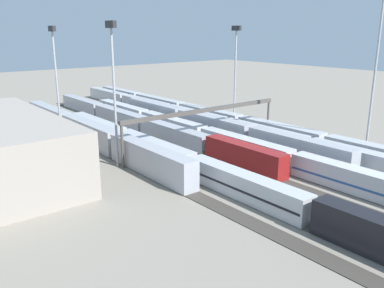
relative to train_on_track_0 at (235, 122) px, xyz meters
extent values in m
plane|color=gray|center=(-4.29, 17.50, -2.04)|extent=(400.00, 400.00, 0.00)
cube|color=#4C443D|center=(-4.29, 0.00, -1.98)|extent=(140.00, 2.80, 0.12)
cube|color=#3D3833|center=(-4.29, 5.00, -1.98)|extent=(140.00, 2.80, 0.12)
cube|color=#3D3833|center=(-4.29, 10.00, -1.98)|extent=(140.00, 2.80, 0.12)
cube|color=#4C443D|center=(-4.29, 15.00, -1.98)|extent=(140.00, 2.80, 0.12)
cube|color=#3D3833|center=(-4.29, 20.00, -1.98)|extent=(140.00, 2.80, 0.12)
cube|color=#3D3833|center=(-4.29, 25.00, -1.98)|extent=(140.00, 2.80, 0.12)
cube|color=#4C443D|center=(-4.29, 30.00, -1.98)|extent=(140.00, 2.80, 0.12)
cube|color=#3D3833|center=(-4.29, 35.00, -1.98)|extent=(140.00, 2.80, 0.12)
cube|color=#B7BABF|center=(-38.44, 0.00, -0.02)|extent=(23.00, 3.00, 3.80)
cube|color=black|center=(-38.44, 0.00, -0.40)|extent=(22.40, 3.06, 0.36)
cube|color=#B7BABF|center=(-14.24, 0.00, -0.02)|extent=(23.00, 3.00, 3.80)
cube|color=black|center=(-14.24, 0.00, -0.51)|extent=(22.40, 3.06, 0.36)
cube|color=#B7BABF|center=(9.96, 0.00, -0.02)|extent=(23.00, 3.00, 3.80)
cube|color=black|center=(9.96, 0.00, -0.28)|extent=(22.40, 3.06, 0.36)
cube|color=#B7BABF|center=(34.16, 0.00, -0.02)|extent=(23.00, 3.00, 3.80)
cube|color=black|center=(34.16, 0.00, -0.15)|extent=(22.40, 3.06, 0.36)
cube|color=#B7BABF|center=(58.36, 0.00, -0.02)|extent=(23.00, 3.00, 3.80)
cube|color=black|center=(58.36, 0.00, -0.05)|extent=(22.40, 3.06, 0.36)
cube|color=#B7BABF|center=(-32.59, 30.00, -0.02)|extent=(23.00, 3.00, 3.80)
cube|color=black|center=(-32.59, 30.00, -0.20)|extent=(22.40, 3.06, 0.36)
cube|color=#B7BABF|center=(-8.39, 30.00, -0.02)|extent=(23.00, 3.00, 3.80)
cube|color=black|center=(-8.39, 30.00, -0.44)|extent=(22.40, 3.06, 0.36)
cube|color=#B7BABF|center=(15.81, 30.00, -0.02)|extent=(23.00, 3.00, 3.80)
cube|color=black|center=(15.81, 30.00, -0.59)|extent=(22.40, 3.06, 0.36)
cube|color=#B7BABF|center=(-37.97, 5.00, -0.02)|extent=(23.00, 3.00, 3.80)
cube|color=#B7BABF|center=(-13.77, 5.00, -0.02)|extent=(23.00, 3.00, 3.80)
cube|color=#B7BABF|center=(10.43, 5.00, -0.02)|extent=(23.00, 3.00, 3.80)
cube|color=#B7BABF|center=(34.63, 5.00, -0.02)|extent=(23.00, 3.00, 3.80)
cube|color=#B7BABF|center=(58.83, 5.00, -0.02)|extent=(23.00, 3.00, 3.80)
cube|color=#A8AAB2|center=(-27.22, 10.00, 0.58)|extent=(23.00, 3.00, 5.00)
cube|color=#285193|center=(-27.22, 10.00, 0.38)|extent=(22.40, 3.06, 0.36)
cube|color=#A8AAB2|center=(-3.02, 10.00, 0.58)|extent=(23.00, 3.00, 5.00)
cube|color=#285193|center=(-3.02, 10.00, 0.09)|extent=(22.40, 3.06, 0.36)
cube|color=#A8AAB2|center=(21.18, 10.00, 0.58)|extent=(23.00, 3.00, 5.00)
cube|color=#285193|center=(21.18, 10.00, -0.08)|extent=(22.40, 3.06, 0.36)
cube|color=silver|center=(-42.09, 15.00, -0.02)|extent=(23.00, 3.00, 3.80)
cube|color=#285193|center=(-42.09, 15.00, -0.43)|extent=(22.40, 3.06, 0.36)
cube|color=silver|center=(-17.89, 15.00, -0.02)|extent=(23.00, 3.00, 3.80)
cube|color=#285193|center=(-17.89, 15.00, -0.50)|extent=(22.40, 3.06, 0.36)
cube|color=silver|center=(6.31, 15.00, -0.02)|extent=(23.00, 3.00, 3.80)
cube|color=#285193|center=(6.31, 15.00, 0.13)|extent=(22.40, 3.06, 0.36)
cube|color=silver|center=(30.51, 15.00, -0.02)|extent=(23.00, 3.00, 3.80)
cube|color=#285193|center=(30.51, 15.00, -0.23)|extent=(22.40, 3.06, 0.36)
cube|color=#A8AAB2|center=(-15.03, 35.00, 0.58)|extent=(23.00, 3.00, 5.00)
cube|color=#A8AAB2|center=(9.17, 35.00, 0.58)|extent=(23.00, 3.00, 5.00)
cube|color=#A8AAB2|center=(33.37, 35.00, 0.58)|extent=(23.00, 3.00, 5.00)
cube|color=maroon|center=(-22.93, 20.00, 0.28)|extent=(18.00, 3.00, 4.40)
cube|color=#A8AAB2|center=(-1.23, 20.00, -0.02)|extent=(23.00, 3.00, 3.80)
cube|color=#A8AAB2|center=(22.97, 20.00, -0.02)|extent=(23.00, 3.00, 3.80)
cube|color=#A8AAB2|center=(47.17, 20.00, -0.02)|extent=(23.00, 3.00, 3.80)
cylinder|color=#9EA0A5|center=(-33.02, -3.81, 13.41)|extent=(0.44, 0.44, 30.91)
cylinder|color=#9EA0A5|center=(-7.57, 37.34, 10.25)|extent=(0.44, 0.44, 24.59)
cube|color=#262628|center=(-7.57, 37.34, 23.15)|extent=(2.80, 0.70, 1.20)
cylinder|color=#9EA0A5|center=(3.06, -2.76, 10.07)|extent=(0.44, 0.44, 24.23)
cube|color=#262628|center=(3.06, -2.76, 22.79)|extent=(2.80, 0.70, 1.20)
cylinder|color=#9EA0A5|center=(18.80, 37.74, 9.97)|extent=(0.44, 0.44, 24.03)
cube|color=#262628|center=(18.80, 37.74, 22.59)|extent=(2.80, 0.70, 1.20)
cylinder|color=#4C4742|center=(-9.10, -2.10, 1.96)|extent=(0.50, 0.50, 8.00)
cylinder|color=#4C4742|center=(-9.10, 37.10, 1.96)|extent=(0.50, 0.50, 8.00)
cube|color=#4C4742|center=(-9.10, 17.50, 6.36)|extent=(0.70, 40.00, 0.80)
camera|label=1|loc=(-71.39, 70.80, 21.94)|focal=37.80mm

